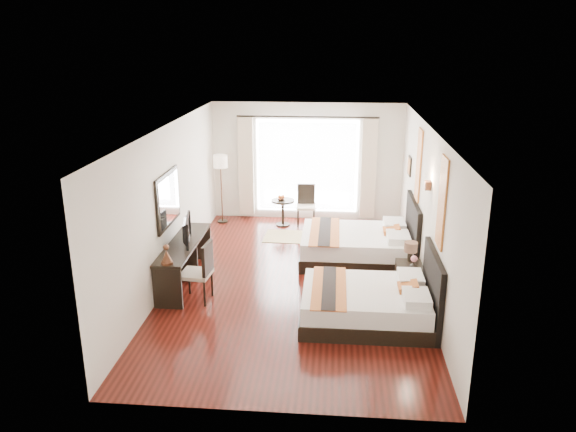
# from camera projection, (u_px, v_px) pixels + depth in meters

# --- Properties ---
(floor) EXTENTS (4.50, 7.50, 0.01)m
(floor) POSITION_uv_depth(u_px,v_px,m) (295.00, 281.00, 10.22)
(floor) COLOR #330E09
(floor) RESTS_ON ground
(ceiling) EXTENTS (4.50, 7.50, 0.02)m
(ceiling) POSITION_uv_depth(u_px,v_px,m) (296.00, 128.00, 9.36)
(ceiling) COLOR white
(ceiling) RESTS_ON wall_headboard
(wall_headboard) EXTENTS (0.01, 7.50, 2.80)m
(wall_headboard) POSITION_uv_depth(u_px,v_px,m) (426.00, 211.00, 9.60)
(wall_headboard) COLOR silver
(wall_headboard) RESTS_ON floor
(wall_desk) EXTENTS (0.01, 7.50, 2.80)m
(wall_desk) POSITION_uv_depth(u_px,v_px,m) (170.00, 204.00, 9.97)
(wall_desk) COLOR silver
(wall_desk) RESTS_ON floor
(wall_window) EXTENTS (4.50, 0.01, 2.80)m
(wall_window) POSITION_uv_depth(u_px,v_px,m) (307.00, 162.00, 13.34)
(wall_window) COLOR silver
(wall_window) RESTS_ON floor
(wall_entry) EXTENTS (4.50, 0.01, 2.80)m
(wall_entry) POSITION_uv_depth(u_px,v_px,m) (271.00, 306.00, 6.23)
(wall_entry) COLOR silver
(wall_entry) RESTS_ON floor
(window_glass) EXTENTS (2.40, 0.02, 2.20)m
(window_glass) POSITION_uv_depth(u_px,v_px,m) (307.00, 166.00, 13.35)
(window_glass) COLOR white
(window_glass) RESTS_ON wall_window
(sheer_curtain) EXTENTS (2.30, 0.02, 2.10)m
(sheer_curtain) POSITION_uv_depth(u_px,v_px,m) (307.00, 167.00, 13.30)
(sheer_curtain) COLOR white
(sheer_curtain) RESTS_ON wall_window
(drape_left) EXTENTS (0.35, 0.14, 2.35)m
(drape_left) POSITION_uv_depth(u_px,v_px,m) (246.00, 167.00, 13.38)
(drape_left) COLOR #BBA791
(drape_left) RESTS_ON floor
(drape_right) EXTENTS (0.35, 0.14, 2.35)m
(drape_right) POSITION_uv_depth(u_px,v_px,m) (369.00, 169.00, 13.15)
(drape_right) COLOR #BBA791
(drape_right) RESTS_ON floor
(art_panel_near) EXTENTS (0.03, 0.50, 1.35)m
(art_panel_near) POSITION_uv_depth(u_px,v_px,m) (442.00, 203.00, 8.14)
(art_panel_near) COLOR maroon
(art_panel_near) RESTS_ON wall_headboard
(art_panel_far) EXTENTS (0.03, 0.50, 1.35)m
(art_panel_far) POSITION_uv_depth(u_px,v_px,m) (419.00, 165.00, 10.51)
(art_panel_far) COLOR maroon
(art_panel_far) RESTS_ON wall_headboard
(wall_sconce) EXTENTS (0.10, 0.14, 0.14)m
(wall_sconce) POSITION_uv_depth(u_px,v_px,m) (428.00, 185.00, 9.19)
(wall_sconce) COLOR #4C2B1B
(wall_sconce) RESTS_ON wall_headboard
(mirror_frame) EXTENTS (0.04, 1.25, 0.95)m
(mirror_frame) POSITION_uv_depth(u_px,v_px,m) (168.00, 199.00, 9.76)
(mirror_frame) COLOR black
(mirror_frame) RESTS_ON wall_desk
(mirror_glass) EXTENTS (0.01, 1.12, 0.82)m
(mirror_glass) POSITION_uv_depth(u_px,v_px,m) (169.00, 199.00, 9.76)
(mirror_glass) COLOR white
(mirror_glass) RESTS_ON mirror_frame
(bed_near) EXTENTS (2.05, 1.60, 1.15)m
(bed_near) POSITION_uv_depth(u_px,v_px,m) (371.00, 303.00, 8.72)
(bed_near) COLOR black
(bed_near) RESTS_ON floor
(bed_far) EXTENTS (2.21, 1.72, 1.25)m
(bed_far) POSITION_uv_depth(u_px,v_px,m) (360.00, 245.00, 11.09)
(bed_far) COLOR black
(bed_far) RESTS_ON floor
(nightstand) EXTENTS (0.44, 0.54, 0.52)m
(nightstand) POSITION_uv_depth(u_px,v_px,m) (409.00, 278.00, 9.72)
(nightstand) COLOR black
(nightstand) RESTS_ON floor
(table_lamp) EXTENTS (0.23, 0.23, 0.36)m
(table_lamp) POSITION_uv_depth(u_px,v_px,m) (411.00, 249.00, 9.71)
(table_lamp) COLOR black
(table_lamp) RESTS_ON nightstand
(vase) EXTENTS (0.15, 0.15, 0.13)m
(vase) POSITION_uv_depth(u_px,v_px,m) (414.00, 266.00, 9.43)
(vase) COLOR black
(vase) RESTS_ON nightstand
(console_desk) EXTENTS (0.50, 2.20, 0.76)m
(console_desk) POSITION_uv_depth(u_px,v_px,m) (185.00, 262.00, 10.10)
(console_desk) COLOR black
(console_desk) RESTS_ON floor
(television) EXTENTS (0.27, 0.83, 0.48)m
(television) POSITION_uv_depth(u_px,v_px,m) (184.00, 230.00, 9.89)
(television) COLOR black
(television) RESTS_ON console_desk
(bronze_figurine) EXTENTS (0.25, 0.25, 0.29)m
(bronze_figurine) POSITION_uv_depth(u_px,v_px,m) (167.00, 256.00, 8.99)
(bronze_figurine) COLOR #4C2B1B
(bronze_figurine) RESTS_ON console_desk
(desk_chair) EXTENTS (0.52, 0.52, 1.04)m
(desk_chair) POSITION_uv_depth(u_px,v_px,m) (198.00, 283.00, 9.39)
(desk_chair) COLOR #B8A58E
(desk_chair) RESTS_ON floor
(floor_lamp) EXTENTS (0.33, 0.33, 1.63)m
(floor_lamp) POSITION_uv_depth(u_px,v_px,m) (221.00, 166.00, 13.04)
(floor_lamp) COLOR black
(floor_lamp) RESTS_ON floor
(side_table) EXTENTS (0.54, 0.54, 0.62)m
(side_table) POSITION_uv_depth(u_px,v_px,m) (283.00, 213.00, 13.14)
(side_table) COLOR black
(side_table) RESTS_ON floor
(fruit_bowl) EXTENTS (0.22, 0.22, 0.05)m
(fruit_bowl) POSITION_uv_depth(u_px,v_px,m) (281.00, 199.00, 13.03)
(fruit_bowl) COLOR #4C281B
(fruit_bowl) RESTS_ON side_table
(window_chair) EXTENTS (0.46, 0.46, 0.95)m
(window_chair) POSITION_uv_depth(u_px,v_px,m) (306.00, 213.00, 13.20)
(window_chair) COLOR #B8A58E
(window_chair) RESTS_ON floor
(jute_rug) EXTENTS (1.27, 0.88, 0.01)m
(jute_rug) POSITION_uv_depth(u_px,v_px,m) (293.00, 237.00, 12.45)
(jute_rug) COLOR tan
(jute_rug) RESTS_ON floor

